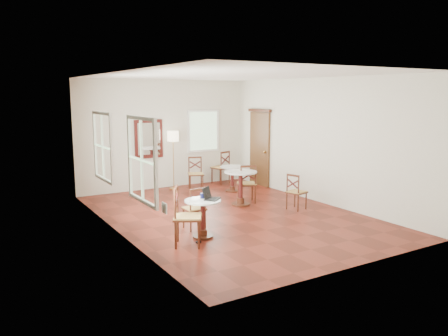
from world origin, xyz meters
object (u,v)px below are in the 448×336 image
at_px(mouse, 209,198).
at_px(water_glass, 206,196).
at_px(cafe_table_mid, 241,184).
at_px(chair_mid_b, 296,192).
at_px(chair_mid_a, 247,184).
at_px(laptop, 210,196).
at_px(power_adapter, 198,242).
at_px(chair_near_a, 195,208).
at_px(chair_near_b, 186,216).
at_px(cafe_table_back, 232,176).
at_px(cafe_table_near, 203,214).
at_px(navy_mug, 202,196).
at_px(floor_lamp, 173,140).
at_px(chair_back_b, 196,173).
at_px(chair_back_a, 221,167).

relative_size(mouse, water_glass, 0.99).
relative_size(cafe_table_mid, chair_mid_b, 0.98).
relative_size(chair_mid_a, laptop, 2.36).
height_order(chair_mid_a, power_adapter, chair_mid_a).
relative_size(chair_near_a, chair_mid_a, 0.89).
distance_m(chair_near_b, mouse, 0.71).
xyz_separation_m(cafe_table_back, chair_near_a, (-2.46, -2.54, -0.01)).
xyz_separation_m(cafe_table_near, laptop, (0.15, -0.01, 0.32)).
height_order(cafe_table_mid, cafe_table_back, cafe_table_mid).
height_order(chair_near_b, mouse, chair_near_b).
bearing_deg(chair_mid_a, navy_mug, 61.10).
xyz_separation_m(chair_mid_b, floor_lamp, (-1.44, 3.50, 0.95)).
bearing_deg(cafe_table_mid, laptop, -136.28).
relative_size(chair_mid_a, power_adapter, 10.89).
height_order(chair_near_a, chair_back_b, chair_back_b).
xyz_separation_m(chair_near_a, navy_mug, (-0.05, -0.41, 0.34)).
xyz_separation_m(mouse, power_adapter, (-0.38, -0.28, -0.71)).
bearing_deg(chair_back_b, chair_near_b, -98.43).
distance_m(chair_back_b, floor_lamp, 1.11).
relative_size(cafe_table_near, cafe_table_mid, 0.87).
bearing_deg(chair_mid_a, laptop, 64.50).
bearing_deg(chair_near_a, cafe_table_mid, -147.24).
bearing_deg(mouse, navy_mug, 141.66).
height_order(cafe_table_mid, floor_lamp, floor_lamp).
relative_size(chair_mid_a, chair_back_a, 0.98).
bearing_deg(cafe_table_back, chair_mid_b, -84.87).
xyz_separation_m(navy_mug, water_glass, (0.02, -0.11, 0.00)).
distance_m(floor_lamp, water_glass, 4.39).
distance_m(cafe_table_mid, cafe_table_back, 1.53).
bearing_deg(laptop, floor_lamp, 35.89).
bearing_deg(chair_back_a, navy_mug, 37.94).
relative_size(cafe_table_back, water_glass, 6.61).
distance_m(chair_mid_a, chair_mid_b, 1.28).
height_order(chair_back_a, chair_back_b, chair_back_a).
height_order(laptop, mouse, laptop).
bearing_deg(chair_back_b, cafe_table_back, -23.56).
bearing_deg(chair_back_a, chair_mid_a, 56.56).
bearing_deg(chair_near_a, navy_mug, 83.89).
bearing_deg(water_glass, power_adapter, -138.97).
bearing_deg(chair_mid_b, chair_near_a, 78.70).
xyz_separation_m(chair_back_b, laptop, (-1.69, -3.82, 0.31)).
relative_size(cafe_table_back, mouse, 6.68).
relative_size(laptop, navy_mug, 3.30).
height_order(chair_mid_a, chair_back_a, chair_back_a).
xyz_separation_m(cafe_table_mid, water_glass, (-1.84, -1.66, 0.25)).
xyz_separation_m(laptop, navy_mug, (-0.08, 0.14, -0.01)).
xyz_separation_m(mouse, water_glass, (-0.08, -0.01, 0.03)).
bearing_deg(floor_lamp, navy_mug, -107.48).
distance_m(chair_back_a, navy_mug, 4.97).
height_order(chair_back_a, navy_mug, chair_back_a).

